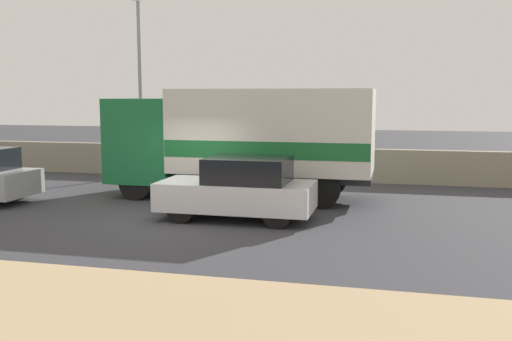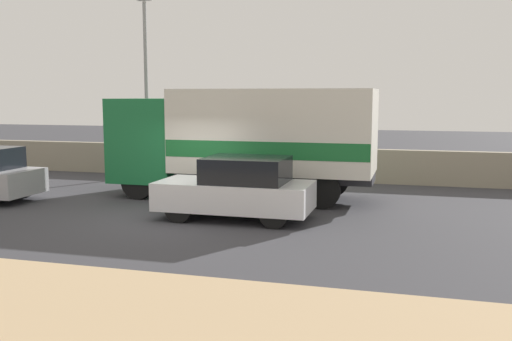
# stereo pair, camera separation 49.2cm
# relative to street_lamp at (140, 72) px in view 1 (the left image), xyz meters

# --- Properties ---
(ground_plane) EXTENTS (80.00, 80.00, 0.00)m
(ground_plane) POSITION_rel_street_lamp_xyz_m (4.08, -6.68, -3.95)
(ground_plane) COLOR #38383D
(stone_wall_backdrop) EXTENTS (60.00, 0.35, 1.21)m
(stone_wall_backdrop) POSITION_rel_street_lamp_xyz_m (4.08, 0.58, -3.35)
(stone_wall_backdrop) COLOR gray
(stone_wall_backdrop) RESTS_ON ground_plane
(street_lamp) EXTENTS (0.56, 0.28, 6.80)m
(street_lamp) POSITION_rel_street_lamp_xyz_m (0.00, 0.00, 0.00)
(street_lamp) COLOR gray
(street_lamp) RESTS_ON ground_plane
(box_truck) EXTENTS (7.87, 2.57, 3.27)m
(box_truck) POSITION_rel_street_lamp_xyz_m (5.02, -3.54, -2.10)
(box_truck) COLOR #196B38
(box_truck) RESTS_ON ground_plane
(car_hatchback) EXTENTS (3.85, 1.73, 1.57)m
(car_hatchback) POSITION_rel_street_lamp_xyz_m (5.66, -6.47, -3.17)
(car_hatchback) COLOR silver
(car_hatchback) RESTS_ON ground_plane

